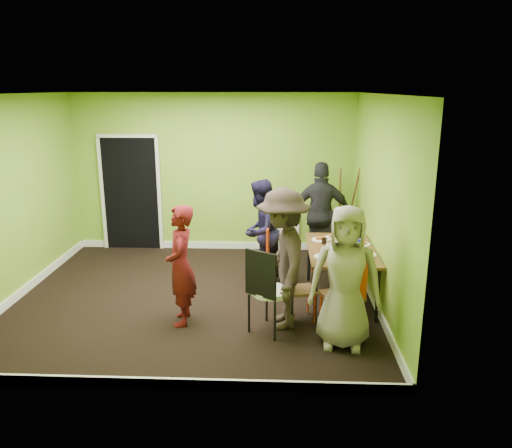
% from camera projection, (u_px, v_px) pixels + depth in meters
% --- Properties ---
extents(ground, '(5.00, 5.00, 0.00)m').
position_uv_depth(ground, '(196.00, 297.00, 7.09)').
color(ground, black).
rests_on(ground, ground).
extents(room_walls, '(5.04, 4.54, 2.82)m').
position_uv_depth(room_walls, '(192.00, 230.00, 6.87)').
color(room_walls, olive).
rests_on(room_walls, ground).
extents(dining_table, '(0.90, 1.50, 0.75)m').
position_uv_depth(dining_table, '(341.00, 252.00, 6.85)').
color(dining_table, black).
rests_on(dining_table, ground).
extents(chair_left_far, '(0.41, 0.41, 0.91)m').
position_uv_depth(chair_left_far, '(275.00, 253.00, 7.38)').
color(chair_left_far, red).
rests_on(chair_left_far, ground).
extents(chair_left_near, '(0.42, 0.42, 0.85)m').
position_uv_depth(chair_left_near, '(295.00, 284.00, 6.30)').
color(chair_left_near, red).
rests_on(chair_left_near, ground).
extents(chair_back_end, '(0.50, 0.55, 0.95)m').
position_uv_depth(chair_back_end, '(327.00, 228.00, 8.11)').
color(chair_back_end, red).
rests_on(chair_back_end, ground).
extents(chair_front_end, '(0.55, 0.55, 1.03)m').
position_uv_depth(chair_front_end, '(346.00, 291.00, 5.85)').
color(chair_front_end, red).
rests_on(chair_front_end, ground).
extents(chair_bentwood, '(0.58, 0.58, 1.07)m').
position_uv_depth(chair_bentwood, '(267.00, 287.00, 5.91)').
color(chair_bentwood, black).
rests_on(chair_bentwood, ground).
extents(easel, '(0.64, 0.61, 1.61)m').
position_uv_depth(easel, '(339.00, 214.00, 8.51)').
color(easel, brown).
rests_on(easel, ground).
extents(plate_near_left, '(0.25, 0.25, 0.01)m').
position_uv_depth(plate_near_left, '(320.00, 240.00, 7.20)').
color(plate_near_left, white).
rests_on(plate_near_left, dining_table).
extents(plate_near_right, '(0.26, 0.26, 0.01)m').
position_uv_depth(plate_near_right, '(324.00, 257.00, 6.48)').
color(plate_near_right, white).
rests_on(plate_near_right, dining_table).
extents(plate_far_back, '(0.26, 0.26, 0.01)m').
position_uv_depth(plate_far_back, '(334.00, 238.00, 7.30)').
color(plate_far_back, white).
rests_on(plate_far_back, dining_table).
extents(plate_far_front, '(0.26, 0.26, 0.01)m').
position_uv_depth(plate_far_front, '(353.00, 263.00, 6.26)').
color(plate_far_front, white).
rests_on(plate_far_front, dining_table).
extents(plate_wall_back, '(0.26, 0.26, 0.01)m').
position_uv_depth(plate_wall_back, '(361.00, 244.00, 6.99)').
color(plate_wall_back, white).
rests_on(plate_wall_back, dining_table).
extents(plate_wall_front, '(0.26, 0.26, 0.01)m').
position_uv_depth(plate_wall_front, '(366.00, 255.00, 6.56)').
color(plate_wall_front, white).
rests_on(plate_wall_front, dining_table).
extents(thermos, '(0.07, 0.07, 0.24)m').
position_uv_depth(thermos, '(334.00, 238.00, 6.89)').
color(thermos, white).
rests_on(thermos, dining_table).
extents(blue_bottle, '(0.09, 0.09, 0.22)m').
position_uv_depth(blue_bottle, '(360.00, 247.00, 6.51)').
color(blue_bottle, '#161FA9').
rests_on(blue_bottle, dining_table).
extents(orange_bottle, '(0.04, 0.04, 0.08)m').
position_uv_depth(orange_bottle, '(334.00, 242.00, 6.99)').
color(orange_bottle, red).
rests_on(orange_bottle, dining_table).
extents(glass_mid, '(0.07, 0.07, 0.08)m').
position_uv_depth(glass_mid, '(324.00, 241.00, 7.02)').
color(glass_mid, black).
rests_on(glass_mid, dining_table).
extents(glass_back, '(0.07, 0.07, 0.10)m').
position_uv_depth(glass_back, '(346.00, 236.00, 7.20)').
color(glass_back, black).
rests_on(glass_back, dining_table).
extents(glass_front, '(0.06, 0.06, 0.10)m').
position_uv_depth(glass_front, '(356.00, 256.00, 6.37)').
color(glass_front, black).
rests_on(glass_front, dining_table).
extents(cup_a, '(0.13, 0.13, 0.10)m').
position_uv_depth(cup_a, '(331.00, 247.00, 6.72)').
color(cup_a, white).
rests_on(cup_a, dining_table).
extents(cup_b, '(0.10, 0.10, 0.09)m').
position_uv_depth(cup_b, '(349.00, 243.00, 6.91)').
color(cup_b, white).
rests_on(cup_b, dining_table).
extents(person_standing, '(0.42, 0.59, 1.52)m').
position_uv_depth(person_standing, '(181.00, 265.00, 6.14)').
color(person_standing, '#570F12').
rests_on(person_standing, ground).
extents(person_left_far, '(0.85, 0.94, 1.57)m').
position_uv_depth(person_left_far, '(260.00, 231.00, 7.50)').
color(person_left_far, black).
rests_on(person_left_far, ground).
extents(person_left_near, '(0.78, 1.19, 1.74)m').
position_uv_depth(person_left_near, '(283.00, 259.00, 6.05)').
color(person_left_near, '#2C221D').
rests_on(person_left_near, ground).
extents(person_back_end, '(1.02, 0.44, 1.73)m').
position_uv_depth(person_back_end, '(321.00, 214.00, 8.18)').
color(person_back_end, black).
rests_on(person_back_end, ground).
extents(person_front_end, '(0.87, 0.62, 1.65)m').
position_uv_depth(person_front_end, '(345.00, 278.00, 5.57)').
color(person_front_end, gray).
rests_on(person_front_end, ground).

